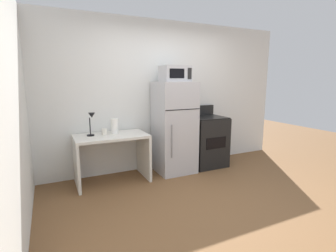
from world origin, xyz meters
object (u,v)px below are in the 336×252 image
Objects in this scene: refrigerator at (174,127)px; oven_range at (206,141)px; desk at (112,149)px; microwave at (175,74)px; paper_towel_roll at (114,126)px; coffee_mug at (104,132)px; desk_lamp at (91,120)px.

oven_range is at bearing 1.15° from refrigerator.
desk is 1.60m from microwave.
paper_towel_roll is 0.52× the size of microwave.
desk is 0.37m from paper_towel_roll.
refrigerator reaches higher than coffee_mug.
paper_towel_roll is at bearing 175.87° from refrigerator.
desk is 11.55× the size of coffee_mug.
paper_towel_roll is (0.35, 0.02, -0.12)m from desk_lamp.
microwave is at bearing -3.44° from coffee_mug.
paper_towel_roll reaches higher than desk.
refrigerator is at bearing -2.42° from coffee_mug.
desk_lamp reaches higher than desk.
microwave reaches higher than desk.
oven_range is (1.70, -0.06, -0.40)m from paper_towel_roll.
microwave reaches higher than desk_lamp.
coffee_mug is 1.89m from oven_range.
microwave is 1.40m from oven_range.
paper_towel_roll is at bearing 174.68° from microwave.
desk is at bearing -179.77° from refrigerator.
coffee_mug is 1.48m from microwave.
paper_towel_roll is 1.75m from oven_range.
desk_lamp is at bearing 178.86° from oven_range.
paper_towel_roll is at bearing 177.99° from oven_range.
coffee_mug is (-0.09, 0.05, 0.28)m from desk.
desk_lamp is at bearing 176.83° from microwave.
coffee_mug is at bearing 177.58° from refrigerator.
desk_lamp is 0.77× the size of microwave.
coffee_mug reaches higher than desk.
coffee_mug is 1.18m from refrigerator.
microwave is (0.00, -0.02, 0.91)m from refrigerator.
desk_lamp is 3.72× the size of coffee_mug.
microwave is at bearing -0.88° from desk.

